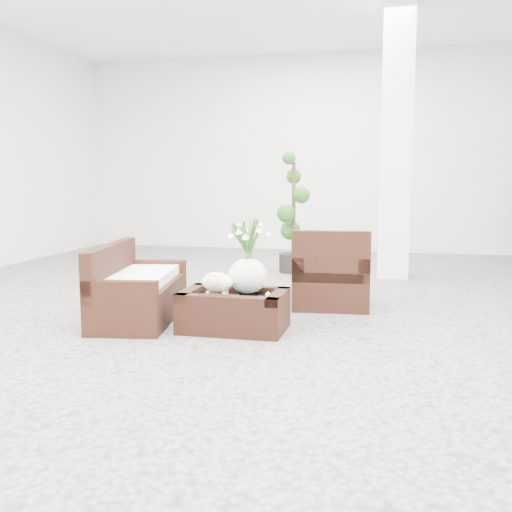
% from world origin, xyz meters
% --- Properties ---
extents(ground, '(11.00, 11.00, 0.00)m').
position_xyz_m(ground, '(0.00, 0.00, 0.00)').
color(ground, gray).
rests_on(ground, ground).
extents(column, '(0.40, 0.40, 3.50)m').
position_xyz_m(column, '(1.20, 2.80, 1.75)').
color(column, white).
rests_on(column, ground).
extents(coffee_table, '(0.90, 0.60, 0.31)m').
position_xyz_m(coffee_table, '(-0.13, -0.40, 0.16)').
color(coffee_table, black).
rests_on(coffee_table, ground).
extents(sheep_figurine, '(0.28, 0.23, 0.21)m').
position_xyz_m(sheep_figurine, '(-0.25, -0.50, 0.42)').
color(sheep_figurine, white).
rests_on(sheep_figurine, coffee_table).
extents(planter_narcissus, '(0.44, 0.44, 0.80)m').
position_xyz_m(planter_narcissus, '(-0.03, -0.30, 0.71)').
color(planter_narcissus, white).
rests_on(planter_narcissus, coffee_table).
extents(tealight, '(0.04, 0.04, 0.03)m').
position_xyz_m(tealight, '(0.17, -0.38, 0.33)').
color(tealight, white).
rests_on(tealight, coffee_table).
extents(armchair, '(0.82, 0.80, 0.81)m').
position_xyz_m(armchair, '(0.59, 0.77, 0.41)').
color(armchair, black).
rests_on(armchair, ground).
extents(loveseat, '(0.85, 1.42, 0.71)m').
position_xyz_m(loveseat, '(-1.09, -0.24, 0.36)').
color(loveseat, black).
rests_on(loveseat, ground).
extents(topiary, '(0.44, 0.44, 1.64)m').
position_xyz_m(topiary, '(-0.17, 2.89, 0.82)').
color(topiary, '#1F4F19').
rests_on(topiary, ground).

